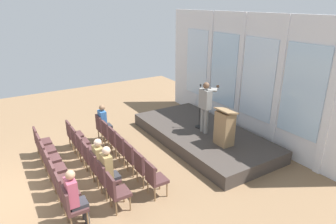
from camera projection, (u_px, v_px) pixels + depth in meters
The scene contains 31 objects.
ground_plane at pixel (37, 189), 7.59m from camera, with size 17.98×17.98×0.00m, color #846647.
rear_partition at pixel (242, 76), 10.20m from camera, with size 8.16×0.14×4.21m.
stage_platform at pixel (202, 136), 10.13m from camera, with size 5.21×2.58×0.41m, color #3F3833.
speaker at pixel (205, 104), 9.58m from camera, with size 0.50×0.69×1.72m.
mic_stand at pixel (199, 118), 10.20m from camera, with size 0.28×0.28×1.55m.
lectern at pixel (225, 128), 8.90m from camera, with size 0.60×0.48×1.16m.
chair_r0_c0 at pixel (102, 127), 10.05m from camera, with size 0.46×0.44×0.94m.
audience_r0_c0 at pixel (104, 121), 10.02m from camera, with size 0.36×0.39×1.31m.
chair_r0_c1 at pixel (109, 133), 9.57m from camera, with size 0.46×0.44×0.94m.
chair_r0_c2 at pixel (116, 140), 9.08m from camera, with size 0.46×0.44×0.94m.
chair_r0_c3 at pixel (124, 148), 8.60m from camera, with size 0.46×0.44×0.94m.
chair_r0_c4 at pixel (133, 156), 8.12m from camera, with size 0.46×0.44×0.94m.
chair_r0_c5 at pixel (143, 166), 7.64m from camera, with size 0.46×0.44×0.94m.
chair_r0_c6 at pixel (154, 177), 7.15m from camera, with size 0.46×0.44×0.94m.
chair_r1_c0 at pixel (73, 133), 9.56m from camera, with size 0.46×0.44×0.94m.
chair_r1_c1 at pixel (78, 140), 9.08m from camera, with size 0.46×0.44×0.94m.
chair_r1_c2 at pixel (84, 148), 8.60m from camera, with size 0.46×0.44×0.94m.
chair_r1_c3 at pixel (91, 156), 8.11m from camera, with size 0.46×0.44×0.94m.
chair_r1_c4 at pixel (98, 166), 7.63m from camera, with size 0.46×0.44×0.94m.
audience_r1_c4 at pixel (101, 159), 7.61m from camera, with size 0.36×0.39×1.30m.
chair_r1_c5 at pixel (106, 177), 7.15m from camera, with size 0.46×0.44×0.94m.
audience_r1_c5 at pixel (109, 169), 7.11m from camera, with size 0.36×0.39×1.35m.
chair_r1_c6 at pixel (116, 190), 6.67m from camera, with size 0.46×0.44×0.94m.
chair_r2_c0 at pixel (40, 140), 9.08m from camera, with size 0.46×0.44×0.94m.
chair_r2_c1 at pixel (44, 148), 8.59m from camera, with size 0.46×0.44×0.94m.
chair_r2_c2 at pixel (48, 157), 8.11m from camera, with size 0.46×0.44×0.94m.
chair_r2_c3 at pixel (53, 166), 7.63m from camera, with size 0.46×0.44×0.94m.
chair_r2_c4 at pixel (59, 178), 7.15m from camera, with size 0.46×0.44×0.94m.
chair_r2_c5 at pixel (65, 190), 6.66m from camera, with size 0.46×0.44×0.94m.
chair_r2_c6 at pixel (72, 205), 6.18m from camera, with size 0.46×0.44×0.94m.
audience_r2_c6 at pixel (75, 195), 6.15m from camera, with size 0.36×0.39×1.35m.
Camera 1 is at (7.22, -0.51, 4.53)m, focal length 31.66 mm.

